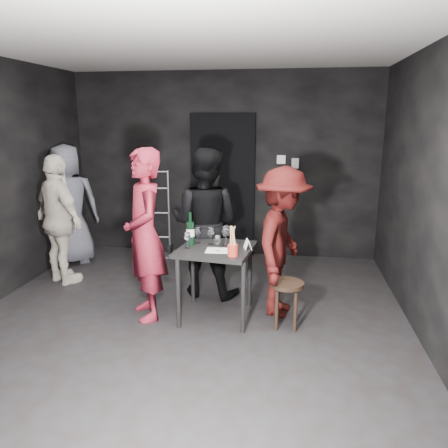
% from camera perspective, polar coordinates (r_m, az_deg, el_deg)
% --- Properties ---
extents(floor, '(4.50, 5.00, 0.02)m').
position_cam_1_polar(floor, '(4.52, -5.17, -13.01)').
color(floor, black).
rests_on(floor, ground).
extents(ceiling, '(4.50, 5.00, 0.02)m').
position_cam_1_polar(ceiling, '(4.10, -6.03, 23.04)').
color(ceiling, silver).
rests_on(ceiling, ground).
extents(wall_back, '(4.50, 0.04, 2.70)m').
position_cam_1_polar(wall_back, '(6.53, -0.07, 7.69)').
color(wall_back, black).
rests_on(wall_back, ground).
extents(wall_front, '(4.50, 0.04, 2.70)m').
position_cam_1_polar(wall_front, '(1.87, -25.17, -8.84)').
color(wall_front, black).
rests_on(wall_front, ground).
extents(wall_right, '(0.04, 5.00, 2.70)m').
position_cam_1_polar(wall_right, '(4.16, 26.07, 2.91)').
color(wall_right, black).
rests_on(wall_right, ground).
extents(doorway, '(0.95, 0.10, 2.10)m').
position_cam_1_polar(doorway, '(6.51, -0.16, 5.01)').
color(doorway, black).
rests_on(doorway, ground).
extents(wallbox_upper, '(0.12, 0.06, 0.12)m').
position_cam_1_polar(wallbox_upper, '(6.39, 7.48, 8.35)').
color(wallbox_upper, '#B7B7B2').
rests_on(wallbox_upper, wall_back).
extents(wallbox_lower, '(0.10, 0.06, 0.14)m').
position_cam_1_polar(wallbox_lower, '(6.40, 9.27, 7.84)').
color(wallbox_lower, '#B7B7B2').
rests_on(wallbox_lower, wall_back).
extents(hand_truck, '(0.43, 0.36, 1.29)m').
position_cam_1_polar(hand_truck, '(6.69, -8.79, -2.10)').
color(hand_truck, '#B2B2B7').
rests_on(hand_truck, floor).
extents(tasting_table, '(0.72, 0.72, 0.75)m').
position_cam_1_polar(tasting_table, '(4.46, -1.07, -4.30)').
color(tasting_table, black).
rests_on(tasting_table, floor).
extents(stool, '(0.33, 0.33, 0.47)m').
position_cam_1_polar(stool, '(4.37, 8.19, -8.74)').
color(stool, black).
rests_on(stool, floor).
extents(server_red, '(0.80, 0.89, 2.05)m').
position_cam_1_polar(server_red, '(4.44, -10.38, 0.39)').
color(server_red, maroon).
rests_on(server_red, floor).
extents(woman_black, '(1.02, 0.67, 1.95)m').
position_cam_1_polar(woman_black, '(4.99, -2.52, 1.47)').
color(woman_black, black).
rests_on(woman_black, floor).
extents(man_maroon, '(0.68, 1.13, 1.63)m').
position_cam_1_polar(man_maroon, '(4.54, 7.63, -1.98)').
color(man_maroon, '#3E0D0B').
rests_on(man_maroon, floor).
extents(bystander_cream, '(1.12, 0.96, 1.74)m').
position_cam_1_polar(bystander_cream, '(5.72, -20.76, 1.08)').
color(bystander_cream, white).
rests_on(bystander_cream, floor).
extents(bystander_grey, '(1.06, 0.93, 1.91)m').
position_cam_1_polar(bystander_grey, '(6.46, -19.73, 3.30)').
color(bystander_grey, '#575863').
rests_on(bystander_grey, floor).
extents(tasting_mat, '(0.29, 0.20, 0.00)m').
position_cam_1_polar(tasting_mat, '(4.32, -0.45, -3.49)').
color(tasting_mat, white).
rests_on(tasting_mat, tasting_table).
extents(wine_glass_a, '(0.09, 0.09, 0.18)m').
position_cam_1_polar(wine_glass_a, '(4.40, -4.80, -2.02)').
color(wine_glass_a, white).
rests_on(wine_glass_a, tasting_table).
extents(wine_glass_b, '(0.09, 0.09, 0.18)m').
position_cam_1_polar(wine_glass_b, '(4.58, -3.48, -1.39)').
color(wine_glass_b, white).
rests_on(wine_glass_b, tasting_table).
extents(wine_glass_c, '(0.09, 0.09, 0.20)m').
position_cam_1_polar(wine_glass_c, '(4.52, -1.76, -1.48)').
color(wine_glass_c, white).
rests_on(wine_glass_c, tasting_table).
extents(wine_glass_d, '(0.09, 0.09, 0.18)m').
position_cam_1_polar(wine_glass_d, '(4.28, -0.86, -2.45)').
color(wine_glass_d, white).
rests_on(wine_glass_d, tasting_table).
extents(wine_glass_e, '(0.08, 0.08, 0.18)m').
position_cam_1_polar(wine_glass_e, '(4.17, 1.18, -2.88)').
color(wine_glass_e, white).
rests_on(wine_glass_e, tasting_table).
extents(wine_glass_f, '(0.11, 0.11, 0.22)m').
position_cam_1_polar(wine_glass_f, '(4.47, 0.23, -1.44)').
color(wine_glass_f, white).
rests_on(wine_glass_f, tasting_table).
extents(wine_bottle, '(0.08, 0.08, 0.35)m').
position_cam_1_polar(wine_bottle, '(4.49, -4.41, -1.13)').
color(wine_bottle, black).
rests_on(wine_bottle, tasting_table).
extents(breadstick_cup, '(0.10, 0.10, 0.31)m').
position_cam_1_polar(breadstick_cup, '(4.13, 1.15, -2.32)').
color(breadstick_cup, red).
rests_on(breadstick_cup, tasting_table).
extents(reserved_card, '(0.11, 0.14, 0.10)m').
position_cam_1_polar(reserved_card, '(4.38, 2.93, -2.64)').
color(reserved_card, white).
rests_on(reserved_card, tasting_table).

